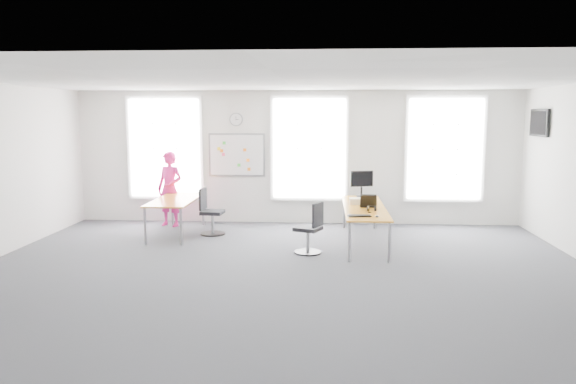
# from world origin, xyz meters

# --- Properties ---
(floor) EXTENTS (10.00, 10.00, 0.00)m
(floor) POSITION_xyz_m (0.00, 0.00, 0.00)
(floor) COLOR #26272C
(floor) RESTS_ON ground
(ceiling) EXTENTS (10.00, 10.00, 0.00)m
(ceiling) POSITION_xyz_m (0.00, 0.00, 3.00)
(ceiling) COLOR silver
(ceiling) RESTS_ON ground
(wall_back) EXTENTS (10.00, 0.00, 10.00)m
(wall_back) POSITION_xyz_m (0.00, 4.00, 1.50)
(wall_back) COLOR white
(wall_back) RESTS_ON ground
(wall_front) EXTENTS (10.00, 0.00, 10.00)m
(wall_front) POSITION_xyz_m (0.00, -4.00, 1.50)
(wall_front) COLOR white
(wall_front) RESTS_ON ground
(window_left) EXTENTS (1.60, 0.06, 2.20)m
(window_left) POSITION_xyz_m (-3.00, 3.97, 1.70)
(window_left) COLOR white
(window_left) RESTS_ON wall_back
(window_mid) EXTENTS (1.60, 0.06, 2.20)m
(window_mid) POSITION_xyz_m (0.30, 3.97, 1.70)
(window_mid) COLOR white
(window_mid) RESTS_ON wall_back
(window_right) EXTENTS (1.60, 0.06, 2.20)m
(window_right) POSITION_xyz_m (3.30, 3.97, 1.70)
(window_right) COLOR white
(window_right) RESTS_ON wall_back
(desk_right) EXTENTS (0.78, 2.93, 0.71)m
(desk_right) POSITION_xyz_m (1.42, 2.03, 0.67)
(desk_right) COLOR orange
(desk_right) RESTS_ON ground
(desk_left) EXTENTS (0.82, 2.04, 0.75)m
(desk_left) POSITION_xyz_m (-2.40, 2.58, 0.68)
(desk_left) COLOR orange
(desk_left) RESTS_ON ground
(chair_right) EXTENTS (0.55, 0.55, 0.93)m
(chair_right) POSITION_xyz_m (0.42, 1.16, 0.41)
(chair_right) COLOR black
(chair_right) RESTS_ON ground
(chair_left) EXTENTS (0.51, 0.51, 0.96)m
(chair_left) POSITION_xyz_m (-1.71, 2.61, 0.42)
(chair_left) COLOR black
(chair_left) RESTS_ON ground
(person) EXTENTS (0.70, 0.57, 1.66)m
(person) POSITION_xyz_m (-2.76, 3.43, 0.83)
(person) COLOR #CB1C73
(person) RESTS_ON ground
(whiteboard) EXTENTS (1.20, 0.03, 0.90)m
(whiteboard) POSITION_xyz_m (-1.35, 3.97, 1.55)
(whiteboard) COLOR white
(whiteboard) RESTS_ON wall_back
(wall_clock) EXTENTS (0.30, 0.04, 0.30)m
(wall_clock) POSITION_xyz_m (-1.35, 3.97, 2.35)
(wall_clock) COLOR gray
(wall_clock) RESTS_ON wall_back
(tv) EXTENTS (0.06, 0.90, 0.55)m
(tv) POSITION_xyz_m (4.95, 3.00, 2.30)
(tv) COLOR black
(tv) RESTS_ON wall_right
(keyboard) EXTENTS (0.42, 0.21, 0.02)m
(keyboard) POSITION_xyz_m (1.27, 0.99, 0.72)
(keyboard) COLOR black
(keyboard) RESTS_ON desk_right
(mouse) EXTENTS (0.07, 0.10, 0.04)m
(mouse) POSITION_xyz_m (1.57, 0.91, 0.73)
(mouse) COLOR black
(mouse) RESTS_ON desk_right
(lens_cap) EXTENTS (0.08, 0.08, 0.01)m
(lens_cap) POSITION_xyz_m (1.47, 1.36, 0.72)
(lens_cap) COLOR black
(lens_cap) RESTS_ON desk_right
(headphones) EXTENTS (0.17, 0.09, 0.10)m
(headphones) POSITION_xyz_m (1.52, 1.56, 0.76)
(headphones) COLOR black
(headphones) RESTS_ON desk_right
(laptop_sleeve) EXTENTS (0.31, 0.19, 0.25)m
(laptop_sleeve) POSITION_xyz_m (1.49, 1.90, 0.84)
(laptop_sleeve) COLOR black
(laptop_sleeve) RESTS_ON desk_right
(paper_stack) EXTENTS (0.35, 0.27, 0.12)m
(paper_stack) POSITION_xyz_m (1.32, 2.34, 0.77)
(paper_stack) COLOR beige
(paper_stack) RESTS_ON desk_right
(monitor) EXTENTS (0.49, 0.21, 0.56)m
(monitor) POSITION_xyz_m (1.44, 3.29, 1.05)
(monitor) COLOR black
(monitor) RESTS_ON desk_right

